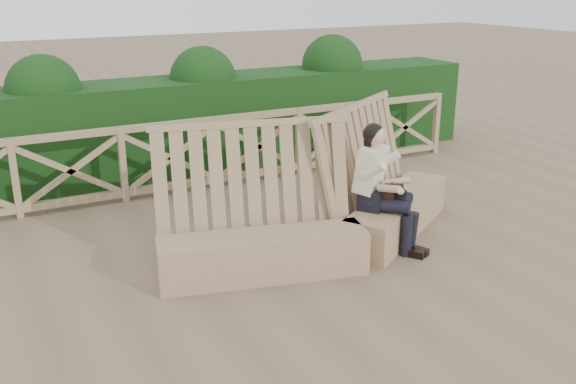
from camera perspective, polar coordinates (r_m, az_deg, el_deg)
name	(u,v)px	position (r m, az deg, el deg)	size (l,w,h in m)	color
ground	(281,289)	(6.74, -0.64, -8.62)	(60.00, 60.00, 0.00)	brown
bench	(332,218)	(7.51, 3.89, -2.32)	(4.26, 1.86, 1.61)	#927253
woman	(381,183)	(7.54, 8.26, 0.80)	(0.73, 0.93, 1.50)	black
guardrail	(171,158)	(9.58, -10.36, 3.00)	(10.10, 0.09, 1.10)	olive
hedge	(147,128)	(10.65, -12.45, 5.54)	(12.00, 1.20, 1.50)	black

